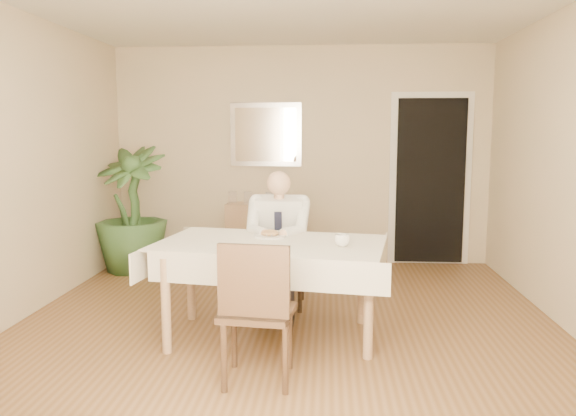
# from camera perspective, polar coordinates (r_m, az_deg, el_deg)

# --- Properties ---
(room) EXTENTS (5.00, 5.02, 2.60)m
(room) POSITION_cam_1_polar(r_m,az_deg,el_deg) (4.33, -0.33, 3.97)
(room) COLOR brown
(room) RESTS_ON ground
(window) EXTENTS (1.34, 0.04, 1.44)m
(window) POSITION_cam_1_polar(r_m,az_deg,el_deg) (1.87, -6.17, 3.52)
(window) COLOR white
(window) RESTS_ON room
(doorway) EXTENTS (0.96, 0.07, 2.10)m
(doorway) POSITION_cam_1_polar(r_m,az_deg,el_deg) (6.90, 14.24, 2.65)
(doorway) COLOR white
(doorway) RESTS_ON ground
(mirror) EXTENTS (0.86, 0.04, 0.76)m
(mirror) POSITION_cam_1_polar(r_m,az_deg,el_deg) (6.82, -2.27, 7.45)
(mirror) COLOR silver
(mirror) RESTS_ON room
(dining_table) EXTENTS (1.87, 1.27, 0.75)m
(dining_table) POSITION_cam_1_polar(r_m,az_deg,el_deg) (4.30, -1.74, -4.58)
(dining_table) COLOR #A3835C
(dining_table) RESTS_ON ground
(chair_far) EXTENTS (0.50, 0.51, 0.95)m
(chair_far) POSITION_cam_1_polar(r_m,az_deg,el_deg) (5.19, -0.74, -3.91)
(chair_far) COLOR #3C2719
(chair_far) RESTS_ON ground
(chair_near) EXTENTS (0.49, 0.49, 0.93)m
(chair_near) POSITION_cam_1_polar(r_m,az_deg,el_deg) (3.52, -3.25, -9.83)
(chair_near) COLOR #3C2719
(chair_near) RESTS_ON ground
(seated_man) EXTENTS (0.48, 0.72, 1.24)m
(seated_man) POSITION_cam_1_polar(r_m,az_deg,el_deg) (4.87, -1.03, -2.82)
(seated_man) COLOR white
(seated_man) RESTS_ON ground
(plate) EXTENTS (0.26, 0.26, 0.02)m
(plate) POSITION_cam_1_polar(r_m,az_deg,el_deg) (4.48, -1.84, -2.85)
(plate) COLOR white
(plate) RESTS_ON dining_table
(food) EXTENTS (0.14, 0.14, 0.06)m
(food) POSITION_cam_1_polar(r_m,az_deg,el_deg) (4.48, -1.84, -2.57)
(food) COLOR olive
(food) RESTS_ON dining_table
(knife) EXTENTS (0.01, 0.13, 0.01)m
(knife) POSITION_cam_1_polar(r_m,az_deg,el_deg) (4.42, -1.41, -2.79)
(knife) COLOR silver
(knife) RESTS_ON dining_table
(fork) EXTENTS (0.01, 0.13, 0.01)m
(fork) POSITION_cam_1_polar(r_m,az_deg,el_deg) (4.43, -2.44, -2.77)
(fork) COLOR silver
(fork) RESTS_ON dining_table
(coffee_mug) EXTENTS (0.14, 0.14, 0.09)m
(coffee_mug) POSITION_cam_1_polar(r_m,az_deg,el_deg) (4.13, 5.52, -3.29)
(coffee_mug) COLOR white
(coffee_mug) RESTS_ON dining_table
(sideboard) EXTENTS (0.93, 0.37, 0.73)m
(sideboard) POSITION_cam_1_polar(r_m,az_deg,el_deg) (6.78, -2.36, -2.61)
(sideboard) COLOR #A3835C
(sideboard) RESTS_ON ground
(photo_frame_left) EXTENTS (0.10, 0.02, 0.14)m
(photo_frame_left) POSITION_cam_1_polar(r_m,az_deg,el_deg) (6.82, -5.64, 1.12)
(photo_frame_left) COLOR silver
(photo_frame_left) RESTS_ON sideboard
(photo_frame_center) EXTENTS (0.10, 0.02, 0.14)m
(photo_frame_center) POSITION_cam_1_polar(r_m,az_deg,el_deg) (6.77, -4.08, 1.09)
(photo_frame_center) COLOR silver
(photo_frame_center) RESTS_ON sideboard
(photo_frame_right) EXTENTS (0.10, 0.02, 0.14)m
(photo_frame_right) POSITION_cam_1_polar(r_m,az_deg,el_deg) (6.72, -1.88, 1.05)
(photo_frame_right) COLOR silver
(photo_frame_right) RESTS_ON sideboard
(potted_palm) EXTENTS (0.97, 0.97, 1.43)m
(potted_palm) POSITION_cam_1_polar(r_m,az_deg,el_deg) (6.60, -15.63, -0.12)
(potted_palm) COLOR #335829
(potted_palm) RESTS_ON ground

